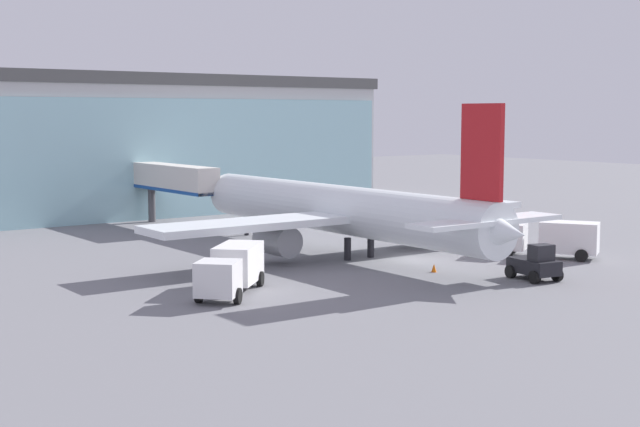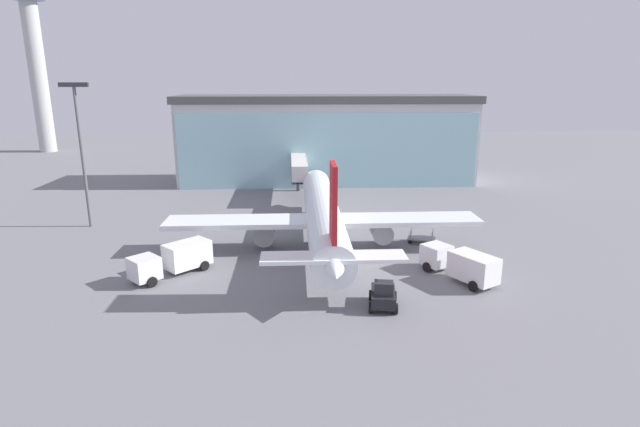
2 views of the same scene
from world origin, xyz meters
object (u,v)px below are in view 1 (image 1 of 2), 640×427
Objects in this scene: baggage_cart at (442,236)px; jet_bridge at (174,180)px; safety_cone_nose at (434,268)px; fuel_truck at (550,237)px; pushback_tug at (535,264)px; airplane at (343,211)px; safety_cone_wingtip at (465,239)px; catering_truck at (232,268)px.

jet_bridge is at bearing 139.44° from baggage_cart.
safety_cone_nose is (2.65, -31.49, -4.05)m from jet_bridge.
fuel_truck is 2.33× the size of baggage_cart.
fuel_truck is at bearing -47.40° from pushback_tug.
fuel_truck reaches higher than baggage_cart.
airplane is 10.93m from baggage_cart.
fuel_truck is at bearing -130.02° from airplane.
safety_cone_wingtip is (14.20, -23.05, -4.05)m from jet_bridge.
safety_cone_nose is (14.21, -1.92, -1.19)m from catering_truck.
pushback_tug is 6.25× the size of safety_cone_wingtip.
airplane is 15.04m from fuel_truck.
airplane reaches higher than safety_cone_wingtip.
fuel_truck is 13.45× the size of safety_cone_nose.
jet_bridge is 31.86m from safety_cone_nose.
catering_truck is at bearing 158.25° from jet_bridge.
catering_truck is at bearing 53.43° from fuel_truck.
fuel_truck is (11.38, -9.66, -1.84)m from airplane.
jet_bridge reaches higher than fuel_truck.
fuel_truck is at bearing -65.84° from baggage_cart.
airplane reaches higher than catering_truck.
catering_truck is 25.42m from baggage_cart.
safety_cone_nose is (0.52, -9.04, -3.03)m from airplane.
baggage_cart is 5.77× the size of safety_cone_wingtip.
safety_cone_wingtip is (25.77, 6.53, -1.19)m from catering_truck.
safety_cone_wingtip is at bearing 36.16° from safety_cone_nose.
jet_bridge is at bearing -7.98° from fuel_truck.
pushback_tug is at bearing -120.56° from safety_cone_wingtip.
safety_cone_wingtip is at bearing -15.32° from baggage_cart.
catering_truck is at bearing -165.78° from safety_cone_wingtip.
fuel_truck is (25.07, -2.54, 0.00)m from catering_truck.
fuel_truck is 9.25m from pushback_tug.
fuel_truck reaches higher than pushback_tug.
catering_truck is (-11.56, -29.57, -2.85)m from jet_bridge.
airplane reaches higher than pushback_tug.
baggage_cart is 0.92× the size of pushback_tug.
baggage_cart is at bearing -150.42° from jet_bridge.
safety_cone_wingtip is (1.52, -1.06, -0.23)m from baggage_cart.
safety_cone_nose is at bearing 55.94° from fuel_truck.
safety_cone_nose is (-10.03, -9.50, -0.23)m from baggage_cart.
catering_truck is at bearing 75.11° from pushback_tug.
airplane is 5.17× the size of catering_truck.
safety_cone_wingtip is at bearing 150.59° from catering_truck.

